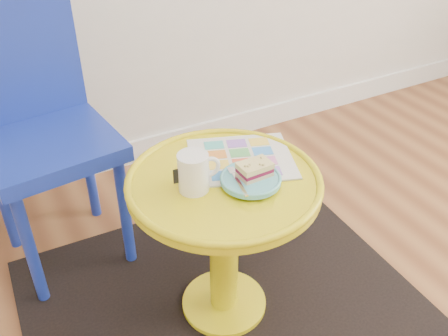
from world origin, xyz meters
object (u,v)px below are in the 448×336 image
side_table (224,220)px  chair (38,120)px  newspaper (241,159)px  mug (194,171)px  plate (251,180)px

side_table → chair: size_ratio=0.59×
chair → side_table: bearing=-62.2°
newspaper → mug: bearing=-140.2°
newspaper → plate: (-0.04, -0.13, 0.01)m
newspaper → mug: mug is taller
side_table → mug: mug is taller
side_table → mug: (-0.09, -0.00, 0.21)m
chair → mug: size_ratio=7.77×
chair → newspaper: 0.73m
plate → mug: bearing=158.4°
chair → plate: chair is taller
side_table → chair: (-0.40, 0.60, 0.17)m
newspaper → plate: 0.14m
newspaper → side_table: bearing=-124.9°
side_table → mug: bearing=-179.7°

